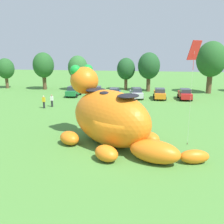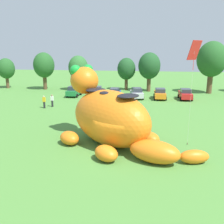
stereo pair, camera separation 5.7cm
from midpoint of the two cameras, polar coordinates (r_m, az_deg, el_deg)
The scene contains 18 objects.
ground_plane at distance 18.94m, azimuth -0.75°, elevation -9.44°, with size 160.00×160.00×0.00m, color #4C8438.
giant_inflatable_creature at distance 19.94m, azimuth -0.47°, elevation -1.18°, with size 11.85×8.76×6.34m.
car_green at distance 42.78m, azimuth -8.87°, elevation 4.74°, with size 2.00×4.13×1.72m.
car_black at distance 42.07m, azimuth -3.57°, elevation 4.73°, with size 2.47×4.33×1.72m.
car_blue at distance 40.03m, azimuth 0.58°, elevation 4.29°, with size 2.22×4.24×1.72m.
car_silver at distance 40.53m, azimuth 5.56°, elevation 4.35°, with size 2.57×4.37×1.72m.
car_orange at distance 40.52m, azimuth 10.85°, elevation 4.16°, with size 2.05×4.16×1.72m.
car_red at distance 41.08m, azimuth 16.37°, elevation 3.98°, with size 2.06×4.16×1.72m.
tree_far_left at distance 55.76m, azimuth -23.29°, elevation 9.12°, with size 3.44×3.44×6.11m.
tree_left at distance 51.47m, azimuth -15.51°, elevation 10.28°, with size 4.09×4.09×7.27m.
tree_mid_left at distance 48.89m, azimuth -7.90°, elevation 10.04°, with size 3.76×3.76×6.68m.
tree_centre_left at distance 49.04m, azimuth 3.20°, elevation 9.82°, with size 3.52×3.52×6.25m.
tree_centre at distance 47.58m, azimuth 8.44°, elevation 10.39°, with size 4.10×4.10×7.28m.
tree_centre_right at distance 48.15m, azimuth 21.83°, elevation 11.12°, with size 5.19×5.19×9.21m.
spectator_near_inflatable at distance 34.93m, azimuth 1.62°, elevation 2.87°, with size 0.38×0.26×1.71m.
spectator_mid_field at distance 34.47m, azimuth -15.44°, elevation 2.22°, with size 0.38×0.26×1.71m.
spectator_by_cars at distance 35.09m, azimuth -13.70°, elevation 2.53°, with size 0.38×0.26×1.71m.
tethered_flying_kite at distance 20.19m, azimuth 18.31°, elevation 12.95°, with size 1.13×1.13×8.26m.
Camera 1 is at (3.00, -17.14, 7.47)m, focal length 39.79 mm.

